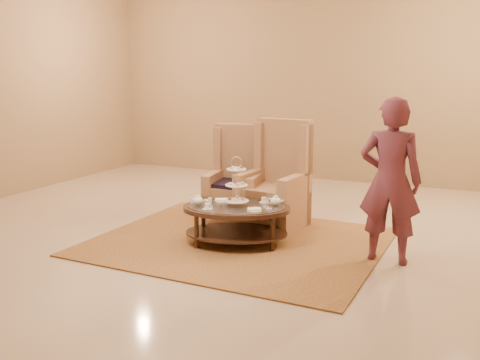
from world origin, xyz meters
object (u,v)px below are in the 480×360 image
at_px(armchair_left, 237,189).
at_px(armchair_right, 276,192).
at_px(person, 390,181).
at_px(tea_table, 236,213).

xyz_separation_m(armchair_left, armchair_right, (0.55, -0.04, 0.03)).
bearing_deg(person, armchair_right, -29.18).
bearing_deg(armchair_right, armchair_left, -177.19).
height_order(tea_table, armchair_left, armchair_left).
bearing_deg(tea_table, armchair_left, 96.24).
relative_size(armchair_right, person, 0.80).
height_order(tea_table, person, person).
relative_size(armchair_left, person, 0.74).
distance_m(armchair_right, person, 1.65).
xyz_separation_m(armchair_left, person, (1.98, -0.76, 0.41)).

